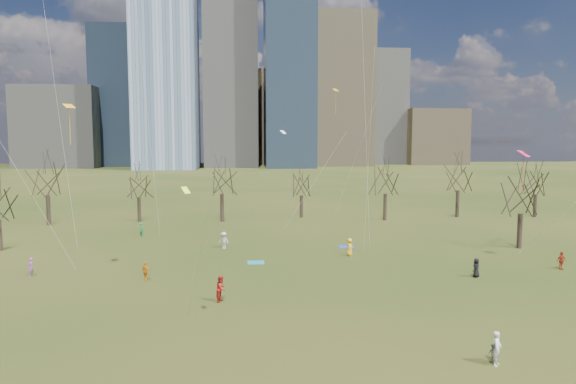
{
  "coord_description": "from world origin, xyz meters",
  "views": [
    {
      "loc": [
        -4.41,
        -34.63,
        11.6
      ],
      "look_at": [
        0.0,
        12.0,
        7.0
      ],
      "focal_mm": 32.0,
      "sensor_mm": 36.0,
      "label": 1
    }
  ],
  "objects": [
    {
      "name": "person_2",
      "position": [
        -5.82,
        2.04,
        0.96
      ],
      "size": [
        1.0,
        1.13,
        1.92
      ],
      "primitive_type": "imported",
      "rotation": [
        0.0,
        0.0,
        1.22
      ],
      "color": "#AB1C18",
      "rests_on": "ground"
    },
    {
      "name": "blanket_teal",
      "position": [
        -2.93,
        13.92,
        0.01
      ],
      "size": [
        1.6,
        1.5,
        0.03
      ],
      "primitive_type": "cube",
      "color": "teal",
      "rests_on": "ground"
    },
    {
      "name": "person_10",
      "position": [
        24.71,
        8.67,
        0.81
      ],
      "size": [
        1.02,
        0.59,
        1.63
      ],
      "primitive_type": "imported",
      "rotation": [
        0.0,
        0.0,
        0.21
      ],
      "color": "#9F2716",
      "rests_on": "ground"
    },
    {
      "name": "person_1",
      "position": [
        8.83,
        -10.06,
        0.91
      ],
      "size": [
        0.75,
        0.79,
        1.81
      ],
      "primitive_type": "imported",
      "rotation": [
        0.0,
        0.0,
        0.9
      ],
      "color": "silver",
      "rests_on": "ground"
    },
    {
      "name": "bare_tree_row",
      "position": [
        -0.09,
        37.22,
        6.12
      ],
      "size": [
        113.04,
        29.8,
        9.5
      ],
      "color": "black",
      "rests_on": "ground"
    },
    {
      "name": "person_12",
      "position": [
        6.69,
        15.98,
        0.91
      ],
      "size": [
        0.81,
        1.01,
        1.81
      ],
      "primitive_type": "imported",
      "rotation": [
        0.0,
        0.0,
        1.28
      ],
      "color": "gold",
      "rests_on": "ground"
    },
    {
      "name": "blanket_navy",
      "position": [
        7.3,
        20.48,
        0.01
      ],
      "size": [
        1.6,
        1.5,
        0.03
      ],
      "primitive_type": "cube",
      "color": "#2735B8",
      "rests_on": "ground"
    },
    {
      "name": "kites_airborne",
      "position": [
        -2.61,
        12.91,
        12.92
      ],
      "size": [
        63.47,
        50.31,
        34.27
      ],
      "color": "#FFA915",
      "rests_on": "ground"
    },
    {
      "name": "person_7",
      "position": [
        -22.47,
        10.69,
        0.82
      ],
      "size": [
        0.39,
        0.6,
        1.65
      ],
      "primitive_type": "imported",
      "rotation": [
        0.0,
        0.0,
        4.71
      ],
      "color": "#984D9B",
      "rests_on": "ground"
    },
    {
      "name": "person_13",
      "position": [
        -16.39,
        28.4,
        0.89
      ],
      "size": [
        0.72,
        0.77,
        1.78
      ],
      "primitive_type": "imported",
      "rotation": [
        0.0,
        0.0,
        2.19
      ],
      "color": "#1B7A3A",
      "rests_on": "ground"
    },
    {
      "name": "person_4",
      "position": [
        -12.29,
        8.16,
        0.82
      ],
      "size": [
        0.96,
        0.98,
        1.65
      ],
      "primitive_type": "imported",
      "rotation": [
        0.0,
        0.0,
        2.33
      ],
      "color": "orange",
      "rests_on": "ground"
    },
    {
      "name": "person_9",
      "position": [
        -6.2,
        20.77,
        0.91
      ],
      "size": [
        1.36,
        1.16,
        1.83
      ],
      "primitive_type": "imported",
      "rotation": [
        0.0,
        0.0,
        5.78
      ],
      "color": "silver",
      "rests_on": "ground"
    },
    {
      "name": "downtown_skyline",
      "position": [
        -2.43,
        210.64,
        39.01
      ],
      "size": [
        212.5,
        78.0,
        118.0
      ],
      "color": "slate",
      "rests_on": "ground"
    },
    {
      "name": "person_6",
      "position": [
        15.76,
        6.78,
        0.82
      ],
      "size": [
        0.96,
        0.91,
        1.65
      ],
      "primitive_type": "imported",
      "rotation": [
        0.0,
        0.0,
        3.8
      ],
      "color": "black",
      "rests_on": "ground"
    },
    {
      "name": "person_3",
      "position": [
        8.9,
        -9.63,
        0.48
      ],
      "size": [
        0.59,
        0.72,
        0.97
      ],
      "primitive_type": "imported",
      "rotation": [
        0.0,
        0.0,
        2.02
      ],
      "color": "#5C5B60",
      "rests_on": "ground"
    },
    {
      "name": "ground",
      "position": [
        0.0,
        0.0,
        0.0
      ],
      "size": [
        500.0,
        500.0,
        0.0
      ],
      "primitive_type": "plane",
      "color": "black",
      "rests_on": "ground"
    }
  ]
}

